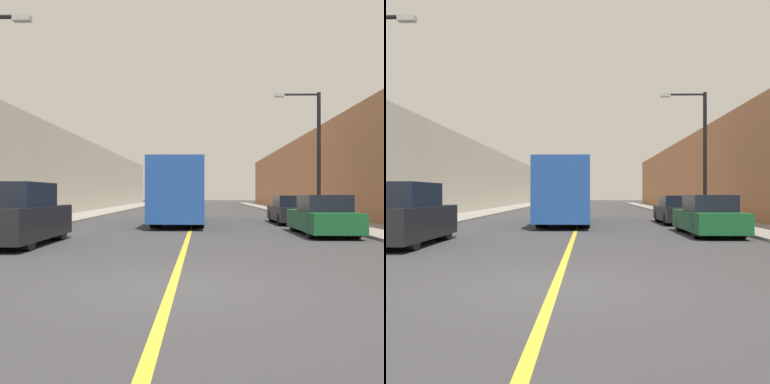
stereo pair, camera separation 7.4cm
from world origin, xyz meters
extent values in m
plane|color=#38383A|center=(0.00, 0.00, 0.00)|extent=(200.00, 200.00, 0.00)
cube|color=gray|center=(-7.81, 30.00, 0.05)|extent=(2.82, 72.00, 0.11)
cube|color=gray|center=(7.81, 30.00, 0.05)|extent=(2.82, 72.00, 0.11)
cube|color=#B7B2A3|center=(-11.22, 30.00, 3.06)|extent=(4.00, 72.00, 6.12)
cube|color=#B2724C|center=(11.22, 30.00, 3.31)|extent=(4.00, 72.00, 6.63)
cube|color=gold|center=(0.00, 30.00, 0.00)|extent=(0.16, 72.00, 0.01)
cube|color=#1E4793|center=(-0.64, 16.21, 1.75)|extent=(2.49, 10.37, 2.92)
cube|color=black|center=(-0.64, 11.06, 2.26)|extent=(2.12, 0.04, 1.32)
cylinder|color=black|center=(-1.61, 13.00, 0.48)|extent=(0.55, 0.96, 0.96)
cylinder|color=black|center=(0.33, 13.00, 0.48)|extent=(0.55, 0.96, 0.96)
cylinder|color=black|center=(-1.61, 19.43, 0.48)|extent=(0.55, 0.96, 0.96)
cylinder|color=black|center=(0.33, 19.43, 0.48)|extent=(0.55, 0.96, 0.96)
cube|color=black|center=(-5.15, 6.07, 0.69)|extent=(1.96, 4.65, 0.98)
cube|color=black|center=(-5.15, 5.84, 1.55)|extent=(1.73, 2.56, 0.74)
cylinder|color=black|center=(-4.39, 4.63, 0.34)|extent=(0.43, 0.68, 0.68)
cylinder|color=black|center=(-5.92, 7.51, 0.34)|extent=(0.43, 0.68, 0.68)
cylinder|color=black|center=(-4.39, 7.51, 0.34)|extent=(0.43, 0.68, 0.68)
cube|color=#145128|center=(5.11, 9.69, 0.55)|extent=(1.81, 4.80, 0.73)
cube|color=black|center=(5.11, 9.45, 1.22)|extent=(1.59, 2.16, 0.62)
cube|color=black|center=(5.11, 7.33, 0.68)|extent=(1.54, 0.04, 0.33)
cylinder|color=black|center=(4.41, 8.21, 0.31)|extent=(0.40, 0.62, 0.62)
cylinder|color=black|center=(5.82, 8.21, 0.31)|extent=(0.40, 0.62, 0.62)
cylinder|color=black|center=(4.41, 11.18, 0.31)|extent=(0.40, 0.62, 0.62)
cylinder|color=black|center=(5.82, 11.18, 0.31)|extent=(0.40, 0.62, 0.62)
cube|color=black|center=(5.17, 16.09, 0.54)|extent=(1.82, 4.66, 0.70)
cube|color=black|center=(5.17, 15.85, 1.19)|extent=(1.60, 2.10, 0.60)
cube|color=black|center=(5.17, 13.78, 0.66)|extent=(1.54, 0.04, 0.32)
cylinder|color=black|center=(4.46, 14.64, 0.31)|extent=(0.40, 0.62, 0.62)
cylinder|color=black|center=(5.88, 14.64, 0.31)|extent=(0.40, 0.62, 0.62)
cylinder|color=black|center=(4.46, 17.53, 0.31)|extent=(0.40, 0.62, 0.62)
cylinder|color=black|center=(5.88, 17.53, 0.31)|extent=(0.40, 0.62, 0.62)
cube|color=#999993|center=(-4.62, 5.03, 6.57)|extent=(0.50, 0.24, 0.16)
cylinder|color=black|center=(6.70, 16.31, 3.53)|extent=(0.20, 0.20, 6.84)
cylinder|color=black|center=(5.66, 16.31, 6.85)|extent=(2.08, 0.12, 0.12)
cube|color=#999993|center=(4.62, 16.31, 6.80)|extent=(0.50, 0.24, 0.16)
camera|label=1|loc=(0.51, -7.61, 1.58)|focal=42.00mm
camera|label=2|loc=(0.58, -7.60, 1.58)|focal=42.00mm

